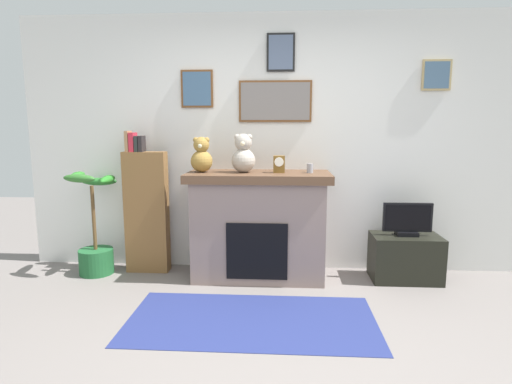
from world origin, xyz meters
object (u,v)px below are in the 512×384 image
at_px(potted_plant, 95,238).
at_px(teddy_bear_cream, 243,155).
at_px(bookshelf, 146,210).
at_px(television, 407,221).
at_px(tv_stand, 405,258).
at_px(candle_jar, 310,168).
at_px(mantel_clock, 279,164).
at_px(fireplace, 259,225).
at_px(teddy_bear_brown, 202,156).

bearing_deg(potted_plant, teddy_bear_cream, 0.05).
bearing_deg(bookshelf, television, -2.24).
xyz_separation_m(bookshelf, tv_stand, (2.59, -0.10, -0.43)).
height_order(candle_jar, mantel_clock, mantel_clock).
distance_m(television, teddy_bear_cream, 1.70).
xyz_separation_m(fireplace, mantel_clock, (0.20, -0.02, 0.60)).
relative_size(potted_plant, mantel_clock, 6.44).
xyz_separation_m(fireplace, bookshelf, (-1.16, 0.09, 0.12)).
relative_size(fireplace, bookshelf, 0.96).
height_order(tv_stand, teddy_bear_cream, teddy_bear_cream).
xyz_separation_m(bookshelf, television, (2.59, -0.10, -0.06)).
bearing_deg(mantel_clock, fireplace, 174.44).
bearing_deg(fireplace, teddy_bear_cream, -172.95).
bearing_deg(television, tv_stand, 90.00).
relative_size(fireplace, tv_stand, 2.13).
bearing_deg(bookshelf, fireplace, -4.65).
relative_size(candle_jar, teddy_bear_cream, 0.24).
xyz_separation_m(tv_stand, candle_jar, (-0.94, -0.01, 0.87)).
bearing_deg(teddy_bear_brown, potted_plant, -179.93).
bearing_deg(fireplace, teddy_bear_brown, -178.12).
distance_m(bookshelf, teddy_bear_cream, 1.16).
xyz_separation_m(television, teddy_bear_cream, (-1.58, -0.01, 0.62)).
bearing_deg(potted_plant, tv_stand, 0.25).
relative_size(television, candle_jar, 5.30).
bearing_deg(bookshelf, candle_jar, -3.89).
bearing_deg(teddy_bear_brown, television, 0.32).
height_order(bookshelf, tv_stand, bookshelf).
height_order(potted_plant, television, potted_plant).
distance_m(potted_plant, tv_stand, 3.10).
bearing_deg(candle_jar, teddy_bear_cream, -179.96).
xyz_separation_m(fireplace, tv_stand, (1.43, -0.01, -0.31)).
distance_m(fireplace, television, 1.43).
height_order(mantel_clock, teddy_bear_brown, teddy_bear_brown).
bearing_deg(potted_plant, mantel_clock, 0.01).
relative_size(television, teddy_bear_brown, 1.36).
bearing_deg(television, teddy_bear_cream, -179.60).
bearing_deg(mantel_clock, tv_stand, 0.61).
bearing_deg(tv_stand, candle_jar, -179.28).
distance_m(tv_stand, teddy_bear_cream, 1.87).
bearing_deg(tv_stand, potted_plant, -179.75).
height_order(fireplace, television, fireplace).
relative_size(candle_jar, mantel_clock, 0.54).
bearing_deg(television, candle_jar, -179.36).
relative_size(potted_plant, tv_stand, 1.61).
distance_m(fireplace, mantel_clock, 0.63).
height_order(fireplace, bookshelf, bookshelf).
distance_m(candle_jar, mantel_clock, 0.30).
bearing_deg(tv_stand, teddy_bear_cream, -179.55).
bearing_deg(candle_jar, television, 0.64).
bearing_deg(fireplace, potted_plant, -179.33).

